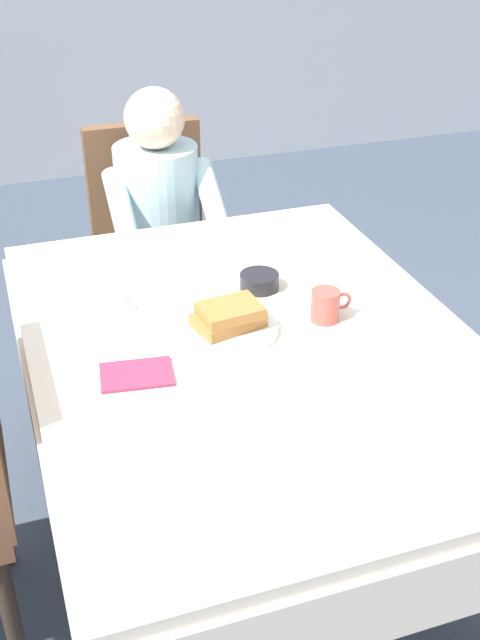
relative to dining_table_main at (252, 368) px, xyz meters
name	(u,v)px	position (x,y,z in m)	size (l,w,h in m)	color
ground_plane	(250,548)	(0.00, 0.00, -0.65)	(14.00, 14.00, 0.00)	#3D4756
dining_table_main	(252,368)	(0.00, 0.00, 0.00)	(1.12, 1.52, 0.74)	silver
chair_diner	(153,232)	(0.01, 1.17, -0.12)	(0.44, 0.45, 0.93)	brown
diner_person	(161,214)	(0.01, 1.01, 0.02)	(0.40, 0.43, 1.12)	silver
plate_breakfast	(225,327)	(-0.05, 0.07, 0.10)	(0.28, 0.28, 0.02)	white
breakfast_stack	(229,316)	(-0.04, 0.05, 0.14)	(0.19, 0.15, 0.06)	#A36B33
cup_coffee	(326,305)	(0.21, 0.03, 0.13)	(0.11, 0.08, 0.08)	#B24C42
bowl_butter	(259,281)	(0.11, 0.25, 0.11)	(0.11, 0.11, 0.04)	black
syrup_pitcher	(121,299)	(-0.28, 0.24, 0.13)	(0.08, 0.08, 0.07)	silver
fork_left_of_plate	(154,346)	(-0.24, 0.05, 0.09)	(0.18, 0.01, 0.01)	silver
knife_right_of_plate	(296,320)	(0.14, 0.05, 0.09)	(0.20, 0.01, 0.01)	silver
spoon_near_edge	(274,400)	(-0.04, -0.26, 0.09)	(0.15, 0.01, 0.01)	silver
napkin_folded	(137,374)	(-0.31, -0.06, 0.09)	(0.17, 0.12, 0.01)	#8C2D4C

